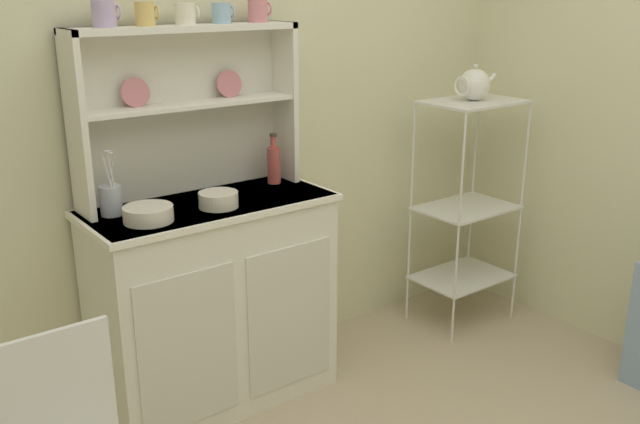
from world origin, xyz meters
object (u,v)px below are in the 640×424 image
bowl_mixing_large (148,214)px  hutch_cabinet (214,301)px  hutch_shelf_unit (184,98)px  utensil_jar (111,199)px  bakers_rack (467,194)px  porcelain_teapot (474,85)px  jam_bottle (274,163)px  cup_lilac_0 (104,14)px

bowl_mixing_large → hutch_cabinet: bearing=14.5°
hutch_shelf_unit → utensil_jar: hutch_shelf_unit is taller
hutch_shelf_unit → hutch_cabinet: bearing=-90.0°
bakers_rack → porcelain_teapot: 0.54m
jam_bottle → utensil_jar: 0.72m
cup_lilac_0 → bowl_mixing_large: 0.71m
hutch_shelf_unit → utensil_jar: size_ratio=3.64×
hutch_shelf_unit → bakers_rack: hutch_shelf_unit is taller
hutch_shelf_unit → cup_lilac_0: cup_lilac_0 is taller
bakers_rack → utensil_jar: bearing=173.8°
cup_lilac_0 → utensil_jar: (-0.06, -0.04, -0.65)m
cup_lilac_0 → utensil_jar: bearing=-140.9°
hutch_cabinet → bakers_rack: bakers_rack is taller
hutch_shelf_unit → cup_lilac_0: bearing=-172.4°
cup_lilac_0 → jam_bottle: bearing=-3.1°
cup_lilac_0 → hutch_shelf_unit: bearing=7.6°
bakers_rack → jam_bottle: bakers_rack is taller
hutch_shelf_unit → cup_lilac_0: size_ratio=9.33×
bowl_mixing_large → hutch_shelf_unit: bearing=39.8°
bakers_rack → cup_lilac_0: size_ratio=11.79×
utensil_jar → hutch_shelf_unit: bearing=13.4°
bowl_mixing_large → porcelain_teapot: bearing=-1.3°
jam_bottle → hutch_cabinet: bearing=-166.4°
hutch_shelf_unit → porcelain_teapot: 1.40m
hutch_shelf_unit → utensil_jar: 0.49m
utensil_jar → cup_lilac_0: bearing=39.1°
jam_bottle → utensil_jar: (-0.72, -0.01, -0.03)m
porcelain_teapot → cup_lilac_0: bearing=172.1°
hutch_cabinet → bakers_rack: 1.39m
hutch_cabinet → hutch_shelf_unit: bearing=90.0°
porcelain_teapot → jam_bottle: bearing=169.0°
bowl_mixing_large → utensil_jar: (-0.08, 0.15, 0.03)m
bakers_rack → utensil_jar: (-1.73, 0.19, 0.25)m
bowl_mixing_large → utensil_jar: size_ratio=0.71×
bakers_rack → cup_lilac_0: 1.91m
bakers_rack → hutch_shelf_unit: bearing=168.7°
hutch_cabinet → porcelain_teapot: bearing=-4.6°
hutch_shelf_unit → bakers_rack: size_ratio=0.79×
hutch_shelf_unit → jam_bottle: hutch_shelf_unit is taller
hutch_cabinet → bowl_mixing_large: (-0.28, -0.07, 0.45)m
bowl_mixing_large → cup_lilac_0: bearing=95.8°
hutch_shelf_unit → jam_bottle: 0.47m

